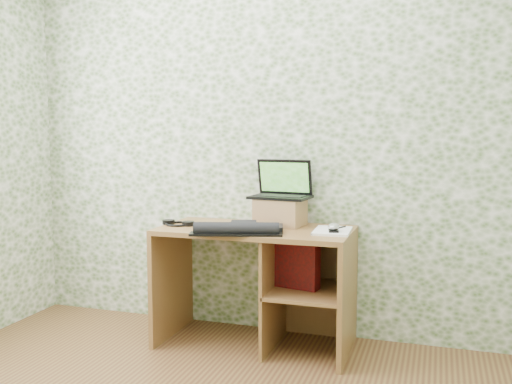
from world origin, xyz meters
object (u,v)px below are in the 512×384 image
(keyboard, at_px, (240,229))
(riser, at_px, (280,212))
(laptop, at_px, (282,189))
(notepad, at_px, (332,231))
(desk, at_px, (269,270))

(keyboard, bearing_deg, riser, 50.19)
(laptop, distance_m, notepad, 0.46)
(riser, distance_m, laptop, 0.15)
(riser, height_order, keyboard, riser)
(desk, bearing_deg, notepad, -3.36)
(keyboard, bearing_deg, desk, 48.36)
(notepad, bearing_deg, desk, 173.39)
(laptop, distance_m, keyboard, 0.46)
(riser, relative_size, keyboard, 0.53)
(riser, bearing_deg, notepad, -20.96)
(riser, height_order, notepad, riser)
(desk, bearing_deg, keyboard, -115.91)
(desk, xyz_separation_m, laptop, (0.04, 0.16, 0.50))
(desk, relative_size, laptop, 3.07)
(laptop, bearing_deg, riser, -84.27)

